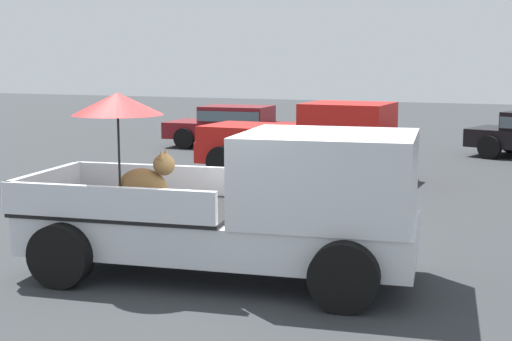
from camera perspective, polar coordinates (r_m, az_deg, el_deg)
The scene contains 4 objects.
ground_plane at distance 9.56m, azimuth -2.82°, elevation -8.21°, with size 80.00×80.00×0.00m, color #2D3033.
pickup_truck_main at distance 9.19m, azimuth -0.27°, elevation -2.67°, with size 5.26×2.83×2.38m.
pickup_truck_red at distance 17.27m, azimuth 4.11°, elevation 2.35°, with size 4.84×2.25×1.80m.
parked_sedan_far at distance 23.17m, azimuth -1.65°, elevation 3.66°, with size 4.41×2.20×1.33m.
Camera 1 is at (3.97, -8.24, 2.78)m, focal length 50.75 mm.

